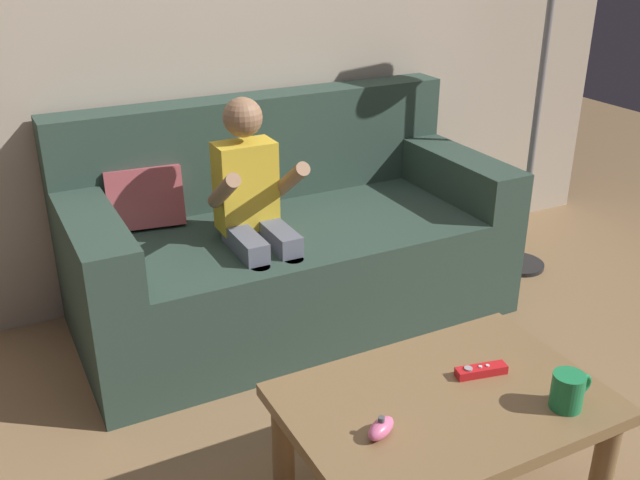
{
  "coord_description": "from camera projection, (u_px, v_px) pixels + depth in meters",
  "views": [
    {
      "loc": [
        -0.9,
        -1.1,
        1.51
      ],
      "look_at": [
        0.02,
        0.7,
        0.6
      ],
      "focal_mm": 40.36,
      "sensor_mm": 36.0,
      "label": 1
    }
  ],
  "objects": [
    {
      "name": "nunchuk_pink",
      "position": [
        381.0,
        428.0,
        1.67
      ],
      "size": [
        0.1,
        0.08,
        0.05
      ],
      "color": "pink",
      "rests_on": "coffee_table"
    },
    {
      "name": "coffee_table",
      "position": [
        443.0,
        420.0,
        1.84
      ],
      "size": [
        0.8,
        0.55,
        0.4
      ],
      "color": "brown",
      "rests_on": "ground"
    },
    {
      "name": "couch",
      "position": [
        285.0,
        245.0,
        2.9
      ],
      "size": [
        1.7,
        0.8,
        0.85
      ],
      "color": "#2D4238",
      "rests_on": "ground"
    },
    {
      "name": "game_remote_red_near_edge",
      "position": [
        481.0,
        371.0,
        1.9
      ],
      "size": [
        0.14,
        0.06,
        0.03
      ],
      "color": "red",
      "rests_on": "coffee_table"
    },
    {
      "name": "person_seated_on_couch",
      "position": [
        255.0,
        212.0,
        2.58
      ],
      "size": [
        0.3,
        0.37,
        0.94
      ],
      "color": "slate",
      "rests_on": "ground"
    },
    {
      "name": "coffee_mug",
      "position": [
        568.0,
        391.0,
        1.76
      ],
      "size": [
        0.12,
        0.08,
        0.09
      ],
      "color": "#1E7F47",
      "rests_on": "coffee_table"
    }
  ]
}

